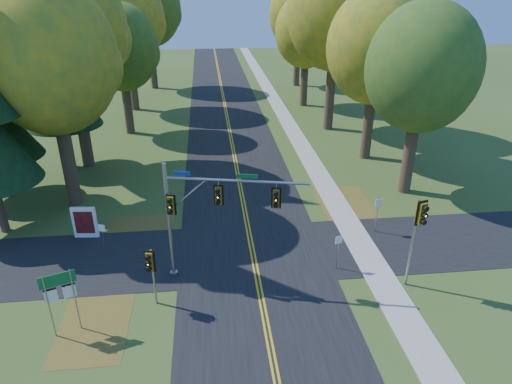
{
  "coord_description": "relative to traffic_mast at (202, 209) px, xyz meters",
  "views": [
    {
      "loc": [
        -2.15,
        -19.24,
        13.87
      ],
      "look_at": [
        0.31,
        3.03,
        3.2
      ],
      "focal_mm": 32.0,
      "sensor_mm": 36.0,
      "label": 1
    }
  ],
  "objects": [
    {
      "name": "centerline_left",
      "position": [
        2.47,
        0.14,
        -3.96
      ],
      "size": [
        0.1,
        160.0,
        0.01
      ],
      "primitive_type": "cube",
      "color": "gold",
      "rests_on": "road_main"
    },
    {
      "name": "tree_w_a",
      "position": [
        -8.56,
        9.53,
        5.5
      ],
      "size": [
        8.0,
        8.0,
        14.15
      ],
      "color": "#38281C",
      "rests_on": "ground"
    },
    {
      "name": "tree_w_e",
      "position": [
        -6.36,
        44.23,
        6.09
      ],
      "size": [
        8.4,
        8.4,
        14.97
      ],
      "color": "#38281C",
      "rests_on": "ground"
    },
    {
      "name": "reg_sign_e_north",
      "position": [
        10.07,
        3.57,
        -2.43
      ],
      "size": [
        0.43,
        0.14,
        2.27
      ],
      "rotation": [
        0.0,
        0.0,
        0.26
      ],
      "color": "gray",
      "rests_on": "ground"
    },
    {
      "name": "reg_sign_w",
      "position": [
        -5.44,
        2.73,
        -2.61
      ],
      "size": [
        0.37,
        0.15,
        2.0
      ],
      "rotation": [
        0.0,
        0.0,
        -0.34
      ],
      "color": "gray",
      "rests_on": "ground"
    },
    {
      "name": "east_signal_pole",
      "position": [
        9.86,
        -1.76,
        -0.38
      ],
      "size": [
        0.54,
        0.64,
        4.75
      ],
      "rotation": [
        0.0,
        0.0,
        0.26
      ],
      "color": "gray",
      "rests_on": "ground"
    },
    {
      "name": "tree_w_d",
      "position": [
        -7.56,
        33.33,
        5.8
      ],
      "size": [
        8.2,
        8.2,
        14.56
      ],
      "color": "#38281C",
      "rests_on": "ground"
    },
    {
      "name": "route_sign_cluster",
      "position": [
        -5.94,
        -3.17,
        -1.82
      ],
      "size": [
        1.35,
        0.55,
        3.07
      ],
      "rotation": [
        0.0,
        0.0,
        0.37
      ],
      "color": "gray",
      "rests_on": "ground"
    },
    {
      "name": "road_main",
      "position": [
        2.57,
        0.14,
        -3.97
      ],
      "size": [
        8.0,
        160.0,
        0.02
      ],
      "primitive_type": "cube",
      "color": "black",
      "rests_on": "ground"
    },
    {
      "name": "ground",
      "position": [
        2.57,
        0.14,
        -3.98
      ],
      "size": [
        160.0,
        160.0,
        0.0
      ],
      "primitive_type": "plane",
      "color": "#3A4E1B",
      "rests_on": "ground"
    },
    {
      "name": "ped_signal_pole",
      "position": [
        -2.38,
        -1.84,
        -1.74
      ],
      "size": [
        0.47,
        0.55,
        3.01
      ],
      "rotation": [
        0.0,
        0.0,
        -0.23
      ],
      "color": "#94969C",
      "rests_on": "ground"
    },
    {
      "name": "traffic_mast",
      "position": [
        0.0,
        0.0,
        0.0
      ],
      "size": [
        6.68,
        1.7,
        6.19
      ],
      "rotation": [
        0.0,
        0.0,
        -0.22
      ],
      "color": "gray",
      "rests_on": "ground"
    },
    {
      "name": "tree_e_b",
      "position": [
        13.54,
        15.72,
        4.92
      ],
      "size": [
        7.6,
        7.6,
        13.33
      ],
      "color": "#38281C",
      "rests_on": "ground"
    },
    {
      "name": "info_kiosk",
      "position": [
        -6.89,
        4.84,
        -3.02
      ],
      "size": [
        1.41,
        0.33,
        1.93
      ],
      "rotation": [
        0.0,
        0.0,
        -0.1
      ],
      "color": "white",
      "rests_on": "ground"
    },
    {
      "name": "leaf_patch_e",
      "position": [
        9.37,
        6.14,
        -3.97
      ],
      "size": [
        3.5,
        8.0,
        0.0
      ],
      "primitive_type": "cube",
      "color": "brown",
      "rests_on": "ground"
    },
    {
      "name": "tree_w_c",
      "position": [
        -6.97,
        24.61,
        3.96
      ],
      "size": [
        6.8,
        6.8,
        11.91
      ],
      "color": "#38281C",
      "rests_on": "ground"
    },
    {
      "name": "centerline_right",
      "position": [
        2.67,
        0.14,
        -3.96
      ],
      "size": [
        0.1,
        160.0,
        0.01
      ],
      "primitive_type": "cube",
      "color": "gold",
      "rests_on": "road_main"
    },
    {
      "name": "leaf_patch_w_far",
      "position": [
        -4.93,
        -2.86,
        -3.97
      ],
      "size": [
        3.0,
        5.0,
        0.0
      ],
      "primitive_type": "cube",
      "color": "brown",
      "rests_on": "ground"
    },
    {
      "name": "reg_sign_e_south",
      "position": [
        6.77,
        0.14,
        -2.6
      ],
      "size": [
        0.38,
        0.11,
        2.02
      ],
      "rotation": [
        0.0,
        0.0,
        0.21
      ],
      "color": "gray",
      "rests_on": "ground"
    },
    {
      "name": "pine_c",
      "position": [
        -10.43,
        16.14,
        5.71
      ],
      "size": [
        5.6,
        5.6,
        20.56
      ],
      "color": "#38281C",
      "rests_on": "ground"
    },
    {
      "name": "road_cross",
      "position": [
        2.57,
        2.14,
        -3.97
      ],
      "size": [
        60.0,
        6.0,
        0.02
      ],
      "primitive_type": "cube",
      "color": "black",
      "rests_on": "ground"
    },
    {
      "name": "tree_e_d",
      "position": [
        11.83,
        33.02,
        4.26
      ],
      "size": [
        7.0,
        7.0,
        12.32
      ],
      "color": "#38281C",
      "rests_on": "ground"
    },
    {
      "name": "tree_e_c",
      "position": [
        12.45,
        23.83,
        6.68
      ],
      "size": [
        8.8,
        8.8,
        15.79
      ],
      "color": "#38281C",
      "rests_on": "ground"
    },
    {
      "name": "tree_w_b",
      "position": [
        -9.15,
        16.43,
        6.39
      ],
      "size": [
        8.6,
        8.6,
        15.38
      ],
      "color": "#38281C",
      "rests_on": "ground"
    },
    {
      "name": "sidewalk_east",
      "position": [
        8.77,
        0.14,
        -3.95
      ],
      "size": [
        1.6,
        160.0,
        0.06
      ],
      "primitive_type": "cube",
      "color": "#9E998E",
      "rests_on": "ground"
    },
    {
      "name": "tree_e_e",
      "position": [
        13.04,
        43.72,
        5.21
      ],
      "size": [
        7.8,
        7.8,
        13.74
      ],
      "color": "#38281C",
      "rests_on": "ground"
    },
    {
      "name": "tree_e_a",
      "position": [
        14.13,
        8.92,
        4.55
      ],
      "size": [
        7.2,
        7.2,
        12.73
      ],
      "color": "#38281C",
      "rests_on": "ground"
    },
    {
      "name": "leaf_patch_w_near",
      "position": [
        -3.93,
        4.14,
        -3.97
      ],
      "size": [
        4.0,
        6.0,
        0.0
      ],
      "primitive_type": "cube",
      "color": "brown",
      "rests_on": "ground"
    }
  ]
}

